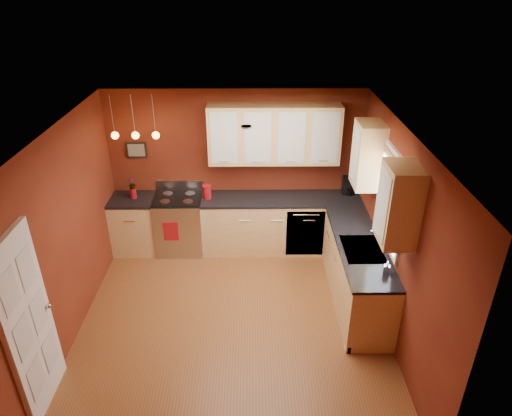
{
  "coord_description": "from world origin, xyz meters",
  "views": [
    {
      "loc": [
        0.26,
        -4.68,
        4.19
      ],
      "look_at": [
        0.32,
        1.0,
        1.18
      ],
      "focal_mm": 32.0,
      "sensor_mm": 36.0,
      "label": 1
    }
  ],
  "objects_px": {
    "coffee_maker": "(349,186)",
    "soap_pump": "(387,268)",
    "gas_range": "(180,223)",
    "red_canister": "(207,192)",
    "sink": "(363,250)"
  },
  "relations": [
    {
      "from": "gas_range",
      "to": "coffee_maker",
      "type": "bearing_deg",
      "value": 3.07
    },
    {
      "from": "coffee_maker",
      "to": "red_canister",
      "type": "bearing_deg",
      "value": -177.1
    },
    {
      "from": "coffee_maker",
      "to": "soap_pump",
      "type": "relative_size",
      "value": 1.74
    },
    {
      "from": "red_canister",
      "to": "soap_pump",
      "type": "distance_m",
      "value": 3.08
    },
    {
      "from": "sink",
      "to": "soap_pump",
      "type": "distance_m",
      "value": 0.57
    },
    {
      "from": "sink",
      "to": "coffee_maker",
      "type": "relative_size",
      "value": 2.42
    },
    {
      "from": "sink",
      "to": "soap_pump",
      "type": "height_order",
      "value": "sink"
    },
    {
      "from": "coffee_maker",
      "to": "gas_range",
      "type": "bearing_deg",
      "value": -177.73
    },
    {
      "from": "red_canister",
      "to": "coffee_maker",
      "type": "relative_size",
      "value": 0.76
    },
    {
      "from": "coffee_maker",
      "to": "soap_pump",
      "type": "xyz_separation_m",
      "value": [
        0.04,
        -2.18,
        -0.05
      ]
    },
    {
      "from": "soap_pump",
      "to": "coffee_maker",
      "type": "bearing_deg",
      "value": 91.04
    },
    {
      "from": "gas_range",
      "to": "soap_pump",
      "type": "relative_size",
      "value": 6.68
    },
    {
      "from": "coffee_maker",
      "to": "sink",
      "type": "bearing_deg",
      "value": -95.07
    },
    {
      "from": "gas_range",
      "to": "soap_pump",
      "type": "bearing_deg",
      "value": -36.18
    },
    {
      "from": "red_canister",
      "to": "soap_pump",
      "type": "relative_size",
      "value": 1.33
    }
  ]
}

